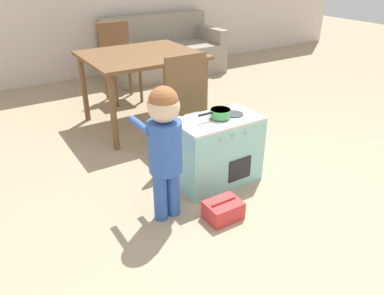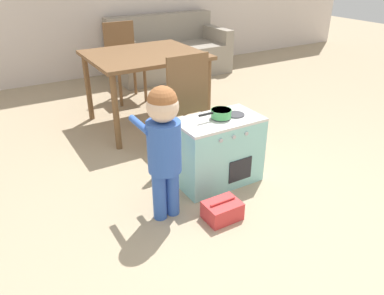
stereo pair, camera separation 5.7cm
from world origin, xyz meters
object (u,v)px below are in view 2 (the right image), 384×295
at_px(child_figure, 164,139).
at_px(couch, 168,53).
at_px(toy_pot, 221,113).
at_px(play_kitchen, 218,151).
at_px(dining_chair_near, 182,102).
at_px(dining_chair_far, 124,60).
at_px(dining_table, 145,62).
at_px(toy_basket, 222,210).

bearing_deg(child_figure, couch, 62.15).
bearing_deg(toy_pot, play_kitchen, -177.75).
bearing_deg(dining_chair_near, dining_chair_far, 85.95).
height_order(child_figure, dining_chair_far, child_figure).
bearing_deg(couch, play_kitchen, -110.46).
relative_size(play_kitchen, dining_table, 0.58).
xyz_separation_m(toy_pot, toy_basket, (-0.25, -0.42, -0.51)).
bearing_deg(dining_chair_far, toy_basket, 82.20).
bearing_deg(dining_chair_near, dining_table, 88.66).
height_order(dining_chair_near, couch, dining_chair_near).
bearing_deg(toy_basket, dining_chair_far, 82.20).
height_order(toy_pot, dining_chair_near, dining_chair_near).
distance_m(toy_pot, couch, 3.08).
distance_m(play_kitchen, toy_pot, 0.31).
distance_m(toy_pot, dining_chair_far, 2.17).
bearing_deg(toy_pot, dining_chair_far, 87.37).
height_order(toy_basket, dining_chair_near, dining_chair_near).
height_order(play_kitchen, couch, couch).
height_order(dining_chair_far, couch, dining_chair_far).
bearing_deg(couch, dining_table, -124.26).
distance_m(toy_basket, couch, 3.56).
distance_m(play_kitchen, couch, 3.08).
bearing_deg(couch, child_figure, -117.85).
xyz_separation_m(dining_table, dining_chair_near, (-0.02, -0.77, -0.17)).
relative_size(toy_pot, toy_basket, 1.11).
bearing_deg(child_figure, toy_basket, -36.51).
xyz_separation_m(toy_basket, couch, (1.32, 3.30, 0.24)).
xyz_separation_m(toy_basket, dining_chair_far, (0.35, 2.58, 0.41)).
relative_size(child_figure, dining_table, 0.84).
bearing_deg(play_kitchen, child_figure, -160.98).
height_order(play_kitchen, dining_chair_far, dining_chair_far).
relative_size(toy_basket, couch, 0.14).
xyz_separation_m(child_figure, dining_table, (0.56, 1.52, 0.07)).
xyz_separation_m(toy_pot, child_figure, (-0.56, -0.19, 0.01)).
relative_size(toy_pot, dining_chair_near, 0.29).
xyz_separation_m(play_kitchen, dining_chair_far, (0.11, 2.16, 0.21)).
relative_size(toy_pot, child_figure, 0.29).
bearing_deg(dining_table, child_figure, -110.39).
distance_m(child_figure, dining_table, 1.62).
bearing_deg(child_figure, play_kitchen, 19.02).
distance_m(play_kitchen, toy_basket, 0.52).
xyz_separation_m(toy_basket, dining_chair_near, (0.24, 0.97, 0.41)).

